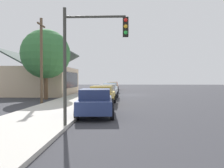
{
  "coord_description": "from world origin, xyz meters",
  "views": [
    {
      "loc": [
        -31.41,
        1.18,
        2.15
      ],
      "look_at": [
        -1.48,
        2.38,
        1.52
      ],
      "focal_mm": 37.08,
      "sensor_mm": 36.0,
      "label": 1
    }
  ],
  "objects": [
    {
      "name": "traffic_light_main",
      "position": [
        -21.6,
        2.54,
        3.49
      ],
      "size": [
        0.37,
        2.79,
        5.2
      ],
      "color": "#383833",
      "rests_on": "ground"
    },
    {
      "name": "utility_pole_wooden",
      "position": [
        -11.33,
        8.2,
        3.93
      ],
      "size": [
        1.8,
        0.24,
        7.5
      ],
      "color": "brown",
      "rests_on": "ground"
    },
    {
      "name": "car_mustard",
      "position": [
        -12.14,
        2.76,
        0.81
      ],
      "size": [
        4.49,
        2.22,
        1.59
      ],
      "rotation": [
        0.0,
        0.0,
        -0.04
      ],
      "color": "gold",
      "rests_on": "ground"
    },
    {
      "name": "car_olive",
      "position": [
        10.95,
        2.86,
        0.81
      ],
      "size": [
        4.51,
        2.15,
        1.59
      ],
      "rotation": [
        0.0,
        0.0,
        -0.04
      ],
      "color": "olive",
      "rests_on": "ground"
    },
    {
      "name": "shade_tree",
      "position": [
        -7.16,
        9.2,
        4.81
      ],
      "size": [
        5.21,
        5.21,
        7.43
      ],
      "color": "brown",
      "rests_on": "ground"
    },
    {
      "name": "fire_hydrant_red",
      "position": [
        12.7,
        4.2,
        0.5
      ],
      "size": [
        0.22,
        0.22,
        0.71
      ],
      "color": "red",
      "rests_on": "sidewalk_curb"
    },
    {
      "name": "ground_plane",
      "position": [
        0.0,
        0.0,
        0.0
      ],
      "size": [
        120.0,
        120.0,
        0.0
      ],
      "primitive_type": "plane",
      "color": "#38383D"
    },
    {
      "name": "car_silver",
      "position": [
        -6.32,
        2.67,
        0.82
      ],
      "size": [
        4.64,
        2.21,
        1.59
      ],
      "rotation": [
        0.0,
        0.0,
        -0.03
      ],
      "color": "silver",
      "rests_on": "ground"
    },
    {
      "name": "car_ivory",
      "position": [
        5.01,
        2.68,
        0.82
      ],
      "size": [
        4.62,
        2.19,
        1.59
      ],
      "rotation": [
        0.0,
        0.0,
        0.05
      ],
      "color": "silver",
      "rests_on": "ground"
    },
    {
      "name": "car_navy",
      "position": [
        -17.96,
        2.67,
        0.82
      ],
      "size": [
        4.99,
        2.28,
        1.59
      ],
      "rotation": [
        0.0,
        0.0,
        0.06
      ],
      "color": "navy",
      "rests_on": "ground"
    },
    {
      "name": "storefront_building",
      "position": [
        0.08,
        11.98,
        2.0
      ],
      "size": [
        10.91,
        8.25,
        5.94
      ],
      "color": "#CCB293",
      "rests_on": "ground"
    },
    {
      "name": "car_coral",
      "position": [
        16.65,
        2.76,
        0.81
      ],
      "size": [
        4.48,
        2.12,
        1.59
      ],
      "rotation": [
        0.0,
        0.0,
        0.03
      ],
      "color": "#EA8C75",
      "rests_on": "ground"
    },
    {
      "name": "car_skyblue",
      "position": [
        -0.55,
        2.72,
        0.81
      ],
      "size": [
        4.61,
        2.02,
        1.59
      ],
      "rotation": [
        0.0,
        0.0,
        0.01
      ],
      "color": "#8CB7E0",
      "rests_on": "ground"
    },
    {
      "name": "sidewalk_curb",
      "position": [
        0.0,
        5.6,
        0.08
      ],
      "size": [
        60.0,
        4.2,
        0.16
      ],
      "primitive_type": "cube",
      "color": "beige",
      "rests_on": "ground"
    }
  ]
}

